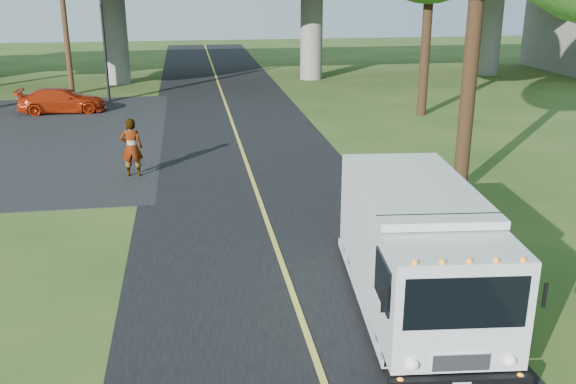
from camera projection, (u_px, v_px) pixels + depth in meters
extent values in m
plane|color=#2B4619|center=(323.00, 381.00, 10.36)|extent=(120.00, 120.00, 0.00)
cube|color=black|center=(256.00, 189.00, 19.73)|extent=(7.00, 90.00, 0.02)
cube|color=gold|center=(256.00, 188.00, 19.72)|extent=(0.12, 90.00, 0.01)
cylinder|color=slate|center=(116.00, 38.00, 38.58)|extent=(1.40, 1.40, 5.40)
cylinder|color=slate|center=(311.00, 36.00, 40.36)|extent=(1.40, 1.40, 5.40)
cylinder|color=slate|center=(490.00, 33.00, 42.14)|extent=(1.40, 1.40, 5.40)
cylinder|color=black|center=(105.00, 51.00, 32.99)|extent=(0.14, 0.14, 5.20)
imported|color=black|center=(101.00, 11.00, 32.36)|extent=(0.18, 0.22, 1.10)
cylinder|color=#472D19|center=(64.00, 15.00, 30.29)|extent=(0.26, 0.26, 9.00)
cylinder|color=#382314|center=(471.00, 63.00, 18.49)|extent=(0.44, 0.44, 7.70)
cylinder|color=#382314|center=(426.00, 43.00, 29.37)|extent=(0.44, 0.44, 6.65)
cube|color=silver|center=(408.00, 227.00, 12.77)|extent=(2.47, 4.06, 1.98)
cube|color=silver|center=(448.00, 295.00, 10.21)|extent=(2.26, 1.78, 1.81)
cube|color=black|center=(466.00, 303.00, 9.39)|extent=(1.85, 0.25, 0.84)
cube|color=black|center=(460.00, 384.00, 9.73)|extent=(2.21, 0.37, 0.25)
cube|color=silver|center=(408.00, 290.00, 12.82)|extent=(2.59, 5.29, 0.16)
cylinder|color=black|center=(387.00, 345.00, 10.64)|extent=(0.32, 0.81, 0.79)
cylinder|color=black|center=(493.00, 342.00, 10.75)|extent=(0.32, 0.81, 0.79)
cylinder|color=black|center=(352.00, 254.00, 14.14)|extent=(0.32, 0.81, 0.79)
cylinder|color=black|center=(432.00, 252.00, 14.25)|extent=(0.32, 0.81, 0.79)
imported|color=#A5250A|center=(62.00, 100.00, 30.78)|extent=(4.15, 1.86, 1.18)
imported|color=gray|center=(132.00, 148.00, 20.73)|extent=(0.73, 0.51, 1.93)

